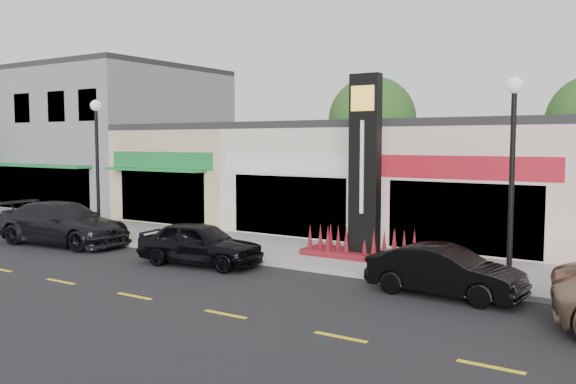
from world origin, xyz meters
name	(u,v)px	position (x,y,z in m)	size (l,w,h in m)	color
ground	(211,275)	(0.00, 0.00, 0.00)	(120.00, 120.00, 0.00)	black
sidewalk	(290,251)	(0.00, 4.35, 0.07)	(52.00, 4.30, 0.15)	gray
curb	(253,261)	(0.00, 2.10, 0.07)	(52.00, 0.20, 0.15)	gray
building_grey_2story	(107,139)	(-18.00, 11.48, 4.14)	(12.00, 10.95, 8.30)	slate
shop_beige	(228,171)	(-8.50, 11.46, 2.40)	(7.00, 10.85, 4.80)	tan
shop_cream	(346,175)	(-1.50, 11.47, 2.40)	(7.00, 10.01, 4.80)	beige
shop_pink_w	(500,181)	(5.50, 11.47, 2.40)	(7.00, 10.01, 4.80)	#FBCFBF
tree_rear_west	(372,120)	(-4.00, 19.50, 5.22)	(5.20, 5.20, 7.83)	#382619
lamp_west_near	(97,154)	(-8.00, 2.50, 3.48)	(0.44, 0.44, 5.47)	black
lamp_east_near	(512,161)	(8.00, 2.50, 3.48)	(0.44, 0.44, 5.47)	black
pylon_sign	(365,194)	(3.00, 4.20, 2.27)	(4.20, 1.30, 6.00)	maroon
car_dark_sedan	(63,223)	(-8.28, 1.04, 0.82)	(5.65, 2.30, 1.64)	black
car_black_sedan	(200,243)	(-1.23, 0.93, 0.71)	(4.15, 1.67, 1.42)	black
car_black_conv	(445,271)	(6.68, 1.36, 0.65)	(3.97, 1.38, 1.31)	black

